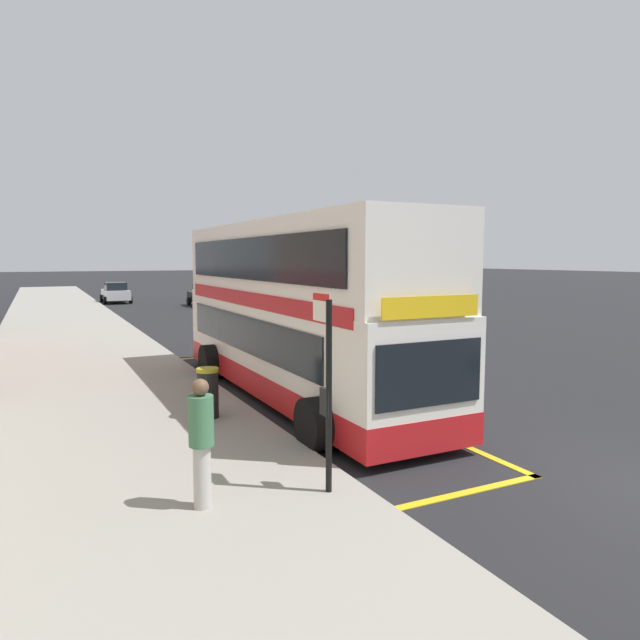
# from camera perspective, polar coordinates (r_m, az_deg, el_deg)

# --- Properties ---
(ground_plane) EXTENTS (260.00, 260.00, 0.00)m
(ground_plane) POSITION_cam_1_polar(r_m,az_deg,el_deg) (38.19, -13.86, 0.74)
(ground_plane) COLOR black
(pavement_near) EXTENTS (6.00, 76.00, 0.14)m
(pavement_near) POSITION_cam_1_polar(r_m,az_deg,el_deg) (37.31, -24.41, 0.34)
(pavement_near) COLOR gray
(pavement_near) RESTS_ON ground
(double_decker_bus) EXTENTS (3.15, 11.18, 4.40)m
(double_decker_bus) POSITION_cam_1_polar(r_m,az_deg,el_deg) (14.40, -2.61, 0.41)
(double_decker_bus) COLOR white
(double_decker_bus) RESTS_ON ground
(bus_bay_markings) EXTENTS (2.90, 13.50, 0.01)m
(bus_bay_markings) POSITION_cam_1_polar(r_m,az_deg,el_deg) (14.68, -2.84, -7.64)
(bus_bay_markings) COLOR gold
(bus_bay_markings) RESTS_ON ground
(bus_stop_sign) EXTENTS (0.09, 0.51, 2.87)m
(bus_stop_sign) POSITION_cam_1_polar(r_m,az_deg,el_deg) (8.21, 0.65, -5.80)
(bus_stop_sign) COLOR black
(bus_stop_sign) RESTS_ON pavement_near
(parked_car_silver_far) EXTENTS (2.09, 4.20, 1.62)m
(parked_car_silver_far) POSITION_cam_1_polar(r_m,az_deg,el_deg) (47.85, -19.74, 2.58)
(parked_car_silver_far) COLOR #B2B5BA
(parked_car_silver_far) RESTS_ON ground
(parked_car_black_behind) EXTENTS (2.09, 4.20, 1.62)m
(parked_car_black_behind) POSITION_cam_1_polar(r_m,az_deg,el_deg) (42.60, -11.35, 2.42)
(parked_car_black_behind) COLOR black
(parked_car_black_behind) RESTS_ON ground
(pedestrian_waiting_near_sign) EXTENTS (0.34, 0.34, 1.78)m
(pedestrian_waiting_near_sign) POSITION_cam_1_polar(r_m,az_deg,el_deg) (7.98, -11.77, -11.45)
(pedestrian_waiting_near_sign) COLOR #B7B2AD
(pedestrian_waiting_near_sign) RESTS_ON pavement_near
(litter_bin) EXTENTS (0.47, 0.47, 1.07)m
(litter_bin) POSITION_cam_1_polar(r_m,az_deg,el_deg) (12.41, -11.13, -7.13)
(litter_bin) COLOR black
(litter_bin) RESTS_ON pavement_near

